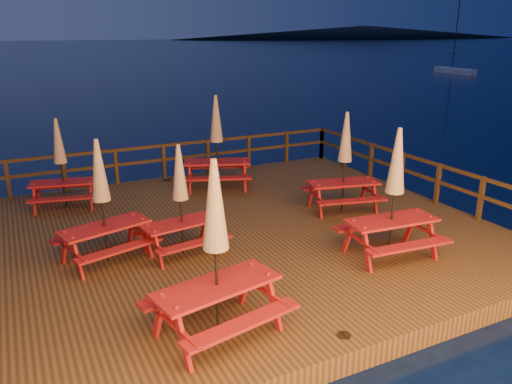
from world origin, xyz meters
TOP-DOWN VIEW (x-y plane):
  - ground at (0.00, 0.00)m, footprint 500.00×500.00m
  - deck at (0.00, 0.00)m, footprint 12.00×10.00m
  - deck_piles at (0.00, 0.00)m, footprint 11.44×9.44m
  - railing at (0.00, 1.78)m, footprint 11.80×9.75m
  - headland_right at (185.00, 230.00)m, footprint 230.40×86.40m
  - sailboat at (42.90, 32.93)m, footprint 1.73×6.08m
  - picnic_table_0 at (1.11, 3.19)m, footprint 2.33×2.14m
  - picnic_table_1 at (-3.10, 3.40)m, footprint 1.90×1.68m
  - picnic_table_2 at (-2.73, -0.33)m, footprint 2.07×1.85m
  - picnic_table_3 at (3.28, -0.00)m, footprint 2.07×1.84m
  - picnic_table_4 at (2.52, -2.68)m, footprint 2.00×1.70m
  - picnic_table_5 at (-1.69, -3.68)m, footprint 2.20×1.93m
  - picnic_table_6 at (-1.25, -0.67)m, footprint 1.80×1.55m

SIDE VIEW (x-z plane):
  - deck_piles at x=0.00m, z-range -1.00..0.40m
  - ground at x=0.00m, z-range 0.00..0.00m
  - deck at x=0.00m, z-range 0.00..0.40m
  - sailboat at x=42.90m, z-range -4.16..4.75m
  - railing at x=0.00m, z-range 0.61..1.71m
  - picnic_table_6 at x=-1.25m, z-range 0.45..2.76m
  - picnic_table_1 at x=-3.10m, z-range 0.45..2.79m
  - picnic_table_2 at x=-2.73m, z-range 0.45..2.95m
  - picnic_table_3 at x=3.28m, z-range 0.45..2.99m
  - picnic_table_4 at x=2.52m, z-range 0.45..3.12m
  - picnic_table_0 at x=1.11m, z-range 0.45..3.16m
  - picnic_table_5 at x=-1.69m, z-range 0.45..3.22m
  - headland_right at x=185.00m, z-range 0.00..7.00m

